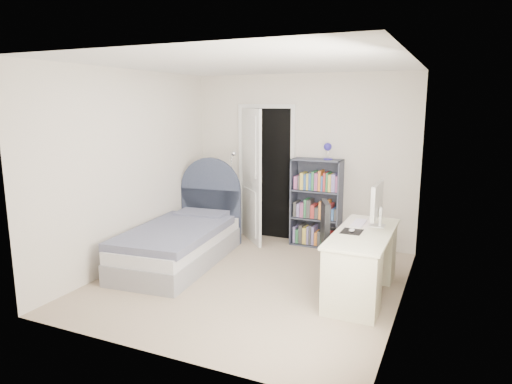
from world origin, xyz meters
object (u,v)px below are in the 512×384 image
at_px(floor_lamp, 233,203).
at_px(office_chair, 335,239).
at_px(bed, 182,240).
at_px(bookcase, 317,206).
at_px(desk, 363,260).
at_px(nightstand, 222,212).

relative_size(floor_lamp, office_chair, 1.41).
height_order(bed, floor_lamp, floor_lamp).
relative_size(bed, bookcase, 1.42).
distance_m(bookcase, office_chair, 1.43).
xyz_separation_m(bookcase, desk, (0.97, -1.48, -0.20)).
bearing_deg(office_chair, desk, -27.01).
relative_size(nightstand, floor_lamp, 0.41).
xyz_separation_m(desk, office_chair, (-0.36, 0.19, 0.14)).
xyz_separation_m(bookcase, office_chair, (0.60, -1.30, -0.06)).
relative_size(nightstand, bookcase, 0.37).
bearing_deg(bookcase, desk, -56.93).
bearing_deg(floor_lamp, office_chair, -30.71).
bearing_deg(desk, floor_lamp, 149.87).
distance_m(bed, desk, 2.41).
distance_m(nightstand, floor_lamp, 0.36).
xyz_separation_m(nightstand, floor_lamp, (0.27, -0.14, 0.19)).
relative_size(nightstand, office_chair, 0.57).
bearing_deg(bed, office_chair, 2.59).
bearing_deg(office_chair, floor_lamp, 149.29).
xyz_separation_m(bed, desk, (2.40, -0.09, 0.10)).
bearing_deg(bookcase, floor_lamp, -172.72).
height_order(bed, office_chair, bed).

